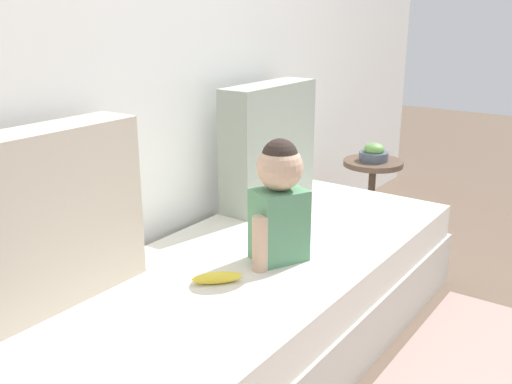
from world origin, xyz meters
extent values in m
plane|color=brown|center=(0.00, 0.00, 0.00)|extent=(12.00, 12.00, 0.00)
cube|color=white|center=(0.00, 0.55, 1.27)|extent=(5.31, 0.10, 2.54)
cube|color=beige|center=(0.00, 0.00, 0.12)|extent=(2.11, 0.84, 0.25)
cube|color=silver|center=(0.00, 0.00, 0.32)|extent=(2.04, 0.81, 0.15)
cube|color=#C1B29E|center=(-0.58, 0.32, 0.67)|extent=(0.56, 0.16, 0.55)
cube|color=#99A393|center=(0.58, 0.32, 0.67)|extent=(0.55, 0.16, 0.56)
cube|color=#568E66|center=(0.06, -0.08, 0.53)|extent=(0.23, 0.21, 0.26)
sphere|color=tan|center=(0.06, -0.08, 0.74)|extent=(0.17, 0.17, 0.17)
sphere|color=#2D231E|center=(0.06, -0.08, 0.78)|extent=(0.13, 0.13, 0.13)
cylinder|color=tan|center=(-0.06, -0.08, 0.50)|extent=(0.06, 0.06, 0.20)
cylinder|color=tan|center=(0.18, -0.08, 0.50)|extent=(0.06, 0.06, 0.20)
ellipsoid|color=yellow|center=(-0.23, -0.02, 0.42)|extent=(0.15, 0.15, 0.04)
cylinder|color=brown|center=(1.37, 0.14, 0.44)|extent=(0.33, 0.33, 0.03)
cylinder|color=#453528|center=(1.37, 0.14, 0.21)|extent=(0.04, 0.04, 0.43)
cylinder|color=#453528|center=(1.37, 0.14, 0.01)|extent=(0.18, 0.18, 0.02)
cylinder|color=#4C5666|center=(1.37, 0.14, 0.48)|extent=(0.16, 0.16, 0.05)
ellipsoid|color=#669E4C|center=(1.37, 0.14, 0.52)|extent=(0.11, 0.11, 0.07)
camera|label=1|loc=(-1.59, -1.15, 1.28)|focal=40.86mm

